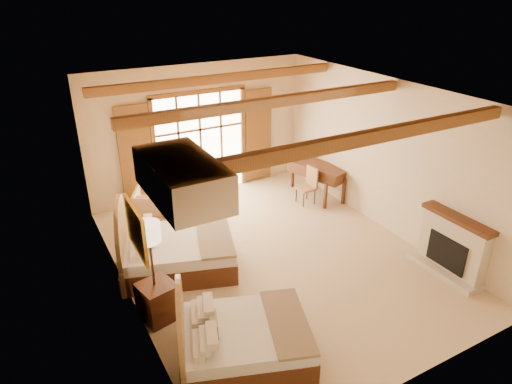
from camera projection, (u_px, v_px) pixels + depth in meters
floor at (272, 257)px, 8.94m from camera, size 7.00×7.00×0.00m
wall_back at (199, 131)px, 11.02m from camera, size 5.50×0.00×5.50m
wall_left at (121, 217)px, 7.05m from camera, size 0.00×7.00×7.00m
wall_right at (387, 156)px, 9.46m from camera, size 0.00×7.00×7.00m
ceiling at (275, 95)px, 7.57m from camera, size 7.00×7.00×0.00m
ceiling_beams at (275, 102)px, 7.62m from camera, size 5.39×4.60×0.18m
french_doors at (201, 145)px, 11.13m from camera, size 3.95×0.08×2.60m
fireplace at (452, 248)px, 8.27m from camera, size 0.46×1.40×1.16m
painting at (136, 230)px, 6.41m from camera, size 0.06×0.95×0.75m
canopy_valance at (182, 178)px, 5.04m from camera, size 0.70×1.40×0.45m
bed_near at (236, 340)px, 6.37m from camera, size 2.26×1.91×1.21m
bed_far at (170, 251)px, 8.38m from camera, size 2.48×2.09×1.34m
nightstand at (158, 301)px, 7.22m from camera, size 0.64×0.64×0.63m
floor_lamp at (149, 238)px, 6.74m from camera, size 0.37×0.37×1.72m
armchair at (154, 204)px, 10.16m from camera, size 1.08×1.09×0.75m
ottoman at (204, 209)px, 10.37m from camera, size 0.61×0.61×0.38m
desk at (317, 179)px, 11.30m from camera, size 1.05×1.64×0.82m
desk_chair at (306, 192)px, 10.96m from camera, size 0.42×0.42×0.90m
desk_lamp at (308, 147)px, 11.40m from camera, size 0.20×0.20×0.40m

